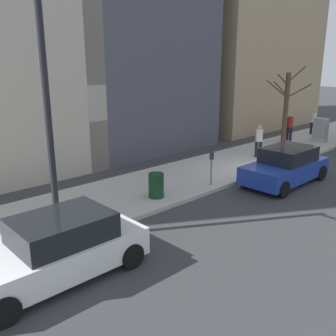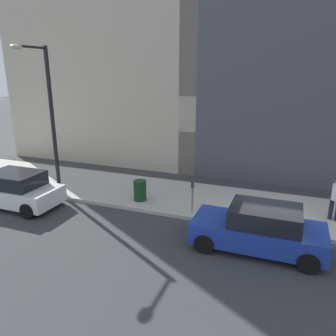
# 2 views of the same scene
# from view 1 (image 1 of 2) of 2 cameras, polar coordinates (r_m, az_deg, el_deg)

# --- Properties ---
(ground_plane) EXTENTS (120.00, 120.00, 0.00)m
(ground_plane) POSITION_cam_1_polar(r_m,az_deg,el_deg) (17.37, 14.39, -1.02)
(ground_plane) COLOR #38383A
(sidewalk) EXTENTS (4.00, 36.00, 0.15)m
(sidewalk) POSITION_cam_1_polar(r_m,az_deg,el_deg) (18.44, 9.19, 0.51)
(sidewalk) COLOR #B2AFA8
(sidewalk) RESTS_ON ground
(parked_car_blue) EXTENTS (1.92, 4.20, 1.52)m
(parked_car_blue) POSITION_cam_1_polar(r_m,az_deg,el_deg) (16.27, 17.50, 0.28)
(parked_car_blue) COLOR #1E389E
(parked_car_blue) RESTS_ON ground
(parked_car_white) EXTENTS (1.93, 4.20, 1.52)m
(parked_car_white) POSITION_cam_1_polar(r_m,az_deg,el_deg) (9.27, -16.46, -11.71)
(parked_car_white) COLOR white
(parked_car_white) RESTS_ON ground
(parking_meter) EXTENTS (0.14, 0.10, 1.35)m
(parking_meter) POSITION_cam_1_polar(r_m,az_deg,el_deg) (14.89, 6.63, 0.47)
(parking_meter) COLOR slate
(parking_meter) RESTS_ON sidewalk
(utility_box) EXTENTS (0.83, 0.61, 1.43)m
(utility_box) POSITION_cam_1_polar(r_m,az_deg,el_deg) (24.80, 22.22, 5.35)
(utility_box) COLOR #A8A399
(utility_box) RESTS_ON sidewalk
(streetlamp) EXTENTS (1.97, 0.32, 6.50)m
(streetlamp) POSITION_cam_1_polar(r_m,az_deg,el_deg) (10.09, -17.37, 10.01)
(streetlamp) COLOR black
(streetlamp) RESTS_ON sidewalk
(bare_tree) EXTENTS (2.50, 1.58, 4.52)m
(bare_tree) POSITION_cam_1_polar(r_m,az_deg,el_deg) (23.36, 17.53, 9.00)
(bare_tree) COLOR brown
(bare_tree) RESTS_ON sidewalk
(trash_bin) EXTENTS (0.56, 0.56, 0.90)m
(trash_bin) POSITION_cam_1_polar(r_m,az_deg,el_deg) (13.56, -1.82, -2.67)
(trash_bin) COLOR #14381E
(trash_bin) RESTS_ON sidewalk
(pedestrian_near_meter) EXTENTS (0.40, 0.36, 1.66)m
(pedestrian_near_meter) POSITION_cam_1_polar(r_m,az_deg,el_deg) (27.02, 21.28, 6.76)
(pedestrian_near_meter) COLOR #1E1E2D
(pedestrian_near_meter) RESTS_ON sidewalk
(pedestrian_midblock) EXTENTS (0.40, 0.36, 1.66)m
(pedestrian_midblock) POSITION_cam_1_polar(r_m,az_deg,el_deg) (24.46, 18.08, 6.19)
(pedestrian_midblock) COLOR #1E1E2D
(pedestrian_midblock) RESTS_ON sidewalk
(pedestrian_far_corner) EXTENTS (0.36, 0.38, 1.66)m
(pedestrian_far_corner) POSITION_cam_1_polar(r_m,az_deg,el_deg) (19.74, 13.70, 4.31)
(pedestrian_far_corner) COLOR #1E1E2D
(pedestrian_far_corner) RESTS_ON sidewalk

